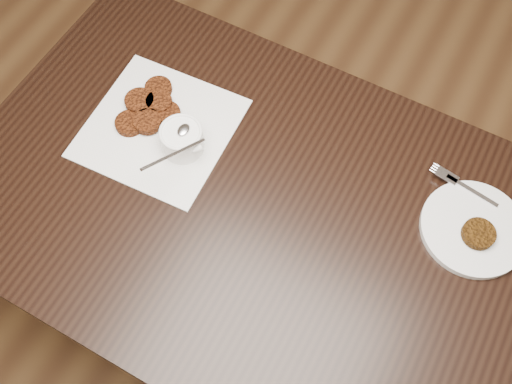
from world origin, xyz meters
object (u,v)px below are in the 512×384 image
at_px(table, 256,266).
at_px(plate_with_patty, 474,227).
at_px(napkin, 160,128).
at_px(sauce_ramekin, 180,131).

distance_m(table, plate_with_patty, 0.60).
bearing_deg(napkin, plate_with_patty, 8.08).
bearing_deg(napkin, table, -12.89).
xyz_separation_m(napkin, sauce_ramekin, (0.08, -0.02, 0.07)).
bearing_deg(sauce_ramekin, plate_with_patty, 10.59).
distance_m(napkin, sauce_ramekin, 0.10).
bearing_deg(table, napkin, 167.11).
bearing_deg(napkin, sauce_ramekin, -13.15).
bearing_deg(plate_with_patty, sauce_ramekin, -169.41).
bearing_deg(plate_with_patty, table, -158.64).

